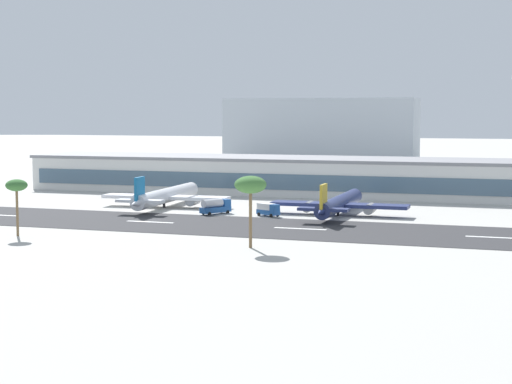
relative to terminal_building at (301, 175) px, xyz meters
The scene contains 13 objects.
ground_plane 78.92m from the terminal_building, 102.70° to the right, with size 1400.00×1400.00×0.00m, color #B2AFA8.
runway_strip 81.12m from the terminal_building, 102.35° to the right, with size 800.00×32.47×0.08m, color #2D2D30.
runway_centreline_dash_4 80.85m from the terminal_building, 101.44° to the right, with size 12.00×1.20×0.01m, color white.
runway_centreline_dash_5 81.98m from the terminal_building, 75.14° to the right, with size 12.00×1.20×0.01m, color white.
runway_centreline_dash_6 101.21m from the terminal_building, 51.46° to the right, with size 12.00×1.20×0.01m, color white.
terminal_building is the anchor object (origin of this frame).
distant_hotel_block 143.62m from the terminal_building, 100.96° to the left, with size 94.13×27.67×33.24m, color #A8B2BC.
airliner_blue_tail_gate_0 56.16m from the terminal_building, 116.99° to the right, with size 36.07×46.58×9.72m.
airliner_gold_tail_gate_1 58.15m from the terminal_building, 65.62° to the right, with size 35.12×44.87×9.37m.
service_box_truck_0 60.17m from the terminal_building, 82.88° to the right, with size 6.45×4.71×3.25m.
service_fuel_truck_1 59.93m from the terminal_building, 96.51° to the right, with size 6.59×8.63×3.95m.
palm_tree_0 112.77m from the terminal_building, 107.03° to the right, with size 4.56×4.56×12.03m.
palm_tree_1 108.63m from the terminal_building, 80.17° to the right, with size 6.16×6.16×13.91m.
Camera 1 is at (84.89, -177.11, 25.70)m, focal length 57.17 mm.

